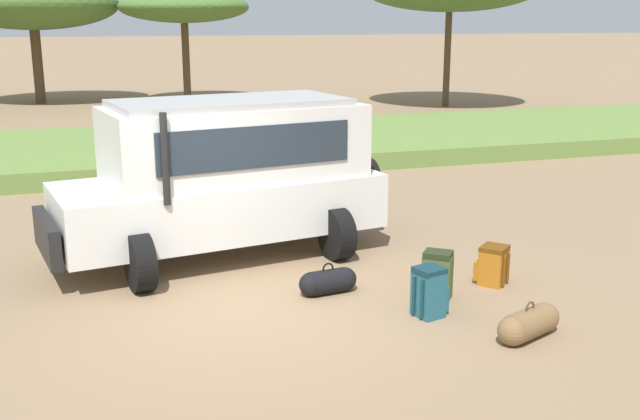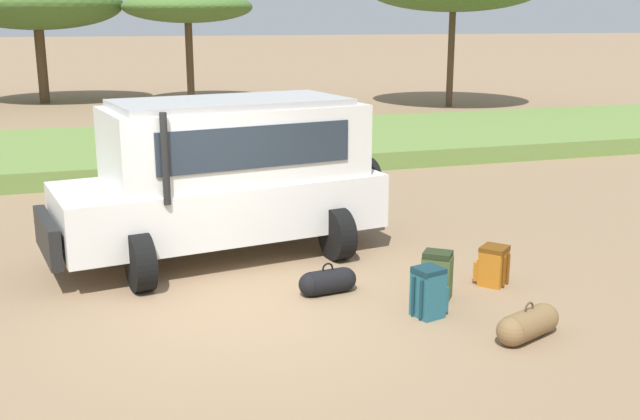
{
  "view_description": "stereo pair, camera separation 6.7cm",
  "coord_description": "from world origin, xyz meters",
  "px_view_note": "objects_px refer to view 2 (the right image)",
  "views": [
    {
      "loc": [
        -1.86,
        -8.68,
        3.61
      ],
      "look_at": [
        1.3,
        1.0,
        1.0
      ],
      "focal_mm": 42.0,
      "sensor_mm": 36.0,
      "label": 1
    },
    {
      "loc": [
        -1.8,
        -8.7,
        3.61
      ],
      "look_at": [
        1.3,
        1.0,
        1.0
      ],
      "focal_mm": 42.0,
      "sensor_mm": 36.0,
      "label": 2
    }
  ],
  "objects_px": {
    "safari_vehicle": "(227,174)",
    "duffel_bag_soft_canvas": "(528,324)",
    "backpack_beside_front_wheel": "(429,293)",
    "backpack_near_rear_wheel": "(493,266)",
    "acacia_tree_far_right": "(187,7)",
    "backpack_cluster_center": "(437,276)",
    "duffel_bag_low_black_case": "(328,282)",
    "acacia_tree_right_mid": "(36,4)"
  },
  "relations": [
    {
      "from": "duffel_bag_soft_canvas",
      "to": "acacia_tree_far_right",
      "type": "relative_size",
      "value": 0.16
    },
    {
      "from": "acacia_tree_right_mid",
      "to": "acacia_tree_far_right",
      "type": "height_order",
      "value": "acacia_tree_right_mid"
    },
    {
      "from": "duffel_bag_low_black_case",
      "to": "acacia_tree_far_right",
      "type": "height_order",
      "value": "acacia_tree_far_right"
    },
    {
      "from": "backpack_cluster_center",
      "to": "safari_vehicle",
      "type": "bearing_deg",
      "value": 129.66
    },
    {
      "from": "safari_vehicle",
      "to": "backpack_near_rear_wheel",
      "type": "xyz_separation_m",
      "value": [
        3.25,
        -2.46,
        -1.02
      ]
    },
    {
      "from": "duffel_bag_soft_canvas",
      "to": "acacia_tree_far_right",
      "type": "distance_m",
      "value": 27.05
    },
    {
      "from": "safari_vehicle",
      "to": "duffel_bag_low_black_case",
      "type": "relative_size",
      "value": 6.6
    },
    {
      "from": "backpack_beside_front_wheel",
      "to": "safari_vehicle",
      "type": "bearing_deg",
      "value": 120.11
    },
    {
      "from": "backpack_beside_front_wheel",
      "to": "acacia_tree_right_mid",
      "type": "bearing_deg",
      "value": 101.21
    },
    {
      "from": "backpack_near_rear_wheel",
      "to": "acacia_tree_far_right",
      "type": "bearing_deg",
      "value": 91.3
    },
    {
      "from": "backpack_beside_front_wheel",
      "to": "acacia_tree_far_right",
      "type": "height_order",
      "value": "acacia_tree_far_right"
    },
    {
      "from": "backpack_beside_front_wheel",
      "to": "acacia_tree_right_mid",
      "type": "relative_size",
      "value": 0.09
    },
    {
      "from": "duffel_bag_soft_canvas",
      "to": "acacia_tree_far_right",
      "type": "xyz_separation_m",
      "value": [
        -0.01,
        26.77,
        3.91
      ]
    },
    {
      "from": "duffel_bag_low_black_case",
      "to": "duffel_bag_soft_canvas",
      "type": "distance_m",
      "value": 2.74
    },
    {
      "from": "backpack_cluster_center",
      "to": "duffel_bag_low_black_case",
      "type": "relative_size",
      "value": 0.78
    },
    {
      "from": "duffel_bag_low_black_case",
      "to": "acacia_tree_right_mid",
      "type": "height_order",
      "value": "acacia_tree_right_mid"
    },
    {
      "from": "safari_vehicle",
      "to": "backpack_near_rear_wheel",
      "type": "distance_m",
      "value": 4.2
    },
    {
      "from": "backpack_near_rear_wheel",
      "to": "duffel_bag_soft_canvas",
      "type": "distance_m",
      "value": 1.85
    },
    {
      "from": "acacia_tree_far_right",
      "to": "safari_vehicle",
      "type": "bearing_deg",
      "value": -96.78
    },
    {
      "from": "acacia_tree_right_mid",
      "to": "duffel_bag_soft_canvas",
      "type": "bearing_deg",
      "value": -77.61
    },
    {
      "from": "backpack_beside_front_wheel",
      "to": "acacia_tree_far_right",
      "type": "bearing_deg",
      "value": 88.23
    },
    {
      "from": "duffel_bag_soft_canvas",
      "to": "acacia_tree_right_mid",
      "type": "xyz_separation_m",
      "value": [
        -6.22,
        28.32,
        4.03
      ]
    },
    {
      "from": "safari_vehicle",
      "to": "backpack_beside_front_wheel",
      "type": "xyz_separation_m",
      "value": [
        1.88,
        -3.25,
        -0.98
      ]
    },
    {
      "from": "duffel_bag_low_black_case",
      "to": "acacia_tree_right_mid",
      "type": "bearing_deg",
      "value": 99.69
    },
    {
      "from": "safari_vehicle",
      "to": "acacia_tree_far_right",
      "type": "relative_size",
      "value": 0.94
    },
    {
      "from": "duffel_bag_soft_canvas",
      "to": "duffel_bag_low_black_case",
      "type": "bearing_deg",
      "value": 129.65
    },
    {
      "from": "safari_vehicle",
      "to": "acacia_tree_right_mid",
      "type": "height_order",
      "value": "acacia_tree_right_mid"
    },
    {
      "from": "safari_vehicle",
      "to": "backpack_beside_front_wheel",
      "type": "relative_size",
      "value": 8.58
    },
    {
      "from": "backpack_cluster_center",
      "to": "acacia_tree_far_right",
      "type": "distance_m",
      "value": 25.56
    },
    {
      "from": "backpack_near_rear_wheel",
      "to": "acacia_tree_far_right",
      "type": "relative_size",
      "value": 0.09
    },
    {
      "from": "safari_vehicle",
      "to": "acacia_tree_right_mid",
      "type": "bearing_deg",
      "value": 98.34
    },
    {
      "from": "backpack_cluster_center",
      "to": "duffel_bag_soft_canvas",
      "type": "relative_size",
      "value": 0.69
    },
    {
      "from": "backpack_near_rear_wheel",
      "to": "backpack_cluster_center",
      "type": "bearing_deg",
      "value": -165.33
    },
    {
      "from": "backpack_cluster_center",
      "to": "backpack_beside_front_wheel",
      "type": "bearing_deg",
      "value": -125.32
    },
    {
      "from": "duffel_bag_soft_canvas",
      "to": "backpack_cluster_center",
      "type": "bearing_deg",
      "value": 106.09
    },
    {
      "from": "duffel_bag_low_black_case",
      "to": "backpack_near_rear_wheel",
      "type": "bearing_deg",
      "value": -8.75
    },
    {
      "from": "safari_vehicle",
      "to": "duffel_bag_soft_canvas",
      "type": "bearing_deg",
      "value": -57.49
    },
    {
      "from": "safari_vehicle",
      "to": "backpack_beside_front_wheel",
      "type": "height_order",
      "value": "safari_vehicle"
    },
    {
      "from": "backpack_near_rear_wheel",
      "to": "acacia_tree_far_right",
      "type": "height_order",
      "value": "acacia_tree_far_right"
    },
    {
      "from": "backpack_near_rear_wheel",
      "to": "acacia_tree_right_mid",
      "type": "xyz_separation_m",
      "value": [
        -6.78,
        26.56,
        3.94
      ]
    },
    {
      "from": "acacia_tree_far_right",
      "to": "duffel_bag_low_black_case",
      "type": "bearing_deg",
      "value": -94.04
    },
    {
      "from": "backpack_near_rear_wheel",
      "to": "safari_vehicle",
      "type": "bearing_deg",
      "value": 142.83
    }
  ]
}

